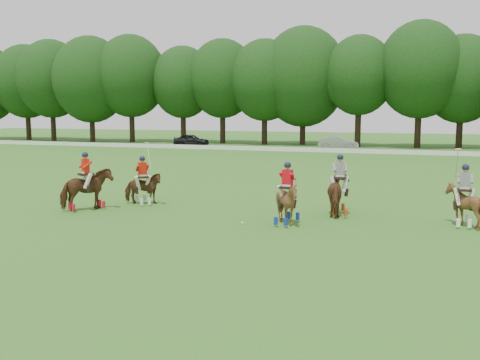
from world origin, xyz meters
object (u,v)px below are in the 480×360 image
(car_mid, at_px, (338,143))
(polo_stripe_b, at_px, (464,204))
(car_left, at_px, (191,140))
(polo_ball, at_px, (242,223))
(polo_red_b, at_px, (143,188))
(polo_red_a, at_px, (86,189))
(polo_stripe_a, at_px, (339,193))
(polo_red_c, at_px, (287,202))

(car_mid, height_order, polo_stripe_b, polo_stripe_b)
(car_left, relative_size, polo_stripe_b, 1.51)
(car_mid, relative_size, polo_ball, 47.94)
(car_left, height_order, car_mid, car_left)
(polo_red_b, height_order, polo_stripe_b, polo_stripe_b)
(polo_red_b, xyz_separation_m, polo_stripe_b, (13.19, -0.03, 0.05))
(car_left, xyz_separation_m, car_mid, (17.55, 0.00, -0.01))
(polo_red_a, xyz_separation_m, polo_red_b, (1.49, 2.06, -0.15))
(polo_red_b, bearing_deg, car_left, 111.96)
(polo_red_b, xyz_separation_m, polo_ball, (5.57, -2.44, -0.71))
(car_left, relative_size, polo_red_a, 1.72)
(car_left, distance_m, polo_red_b, 40.54)
(polo_stripe_a, relative_size, polo_stripe_b, 0.87)
(polo_red_b, relative_size, polo_red_c, 1.17)
(polo_red_b, xyz_separation_m, polo_red_c, (7.12, -1.91, 0.07))
(car_left, distance_m, polo_ball, 45.09)
(polo_ball, bearing_deg, polo_red_b, 156.37)
(car_left, bearing_deg, polo_red_a, -168.91)
(car_mid, xyz_separation_m, polo_red_c, (4.73, -39.51, 0.12))
(polo_red_c, xyz_separation_m, polo_stripe_a, (1.50, 2.43, 0.07))
(car_mid, distance_m, polo_ball, 40.17)
(car_mid, relative_size, polo_red_c, 1.87)
(car_mid, bearing_deg, polo_ball, 175.58)
(car_left, xyz_separation_m, polo_red_a, (13.67, -39.66, 0.19))
(polo_stripe_a, bearing_deg, polo_red_c, -121.71)
(car_left, height_order, polo_red_b, polo_red_b)
(polo_stripe_a, distance_m, polo_ball, 4.33)
(polo_red_b, bearing_deg, polo_ball, -23.63)
(polo_stripe_b, bearing_deg, car_mid, 106.02)
(polo_red_a, xyz_separation_m, polo_ball, (7.06, -0.38, -0.86))
(car_mid, height_order, polo_ball, car_mid)
(polo_red_b, bearing_deg, car_mid, 86.37)
(car_mid, xyz_separation_m, polo_ball, (3.18, -40.04, -0.67))
(polo_red_a, height_order, polo_ball, polo_red_a)
(polo_red_c, distance_m, polo_stripe_a, 2.86)
(polo_red_a, height_order, polo_stripe_b, polo_stripe_b)
(car_mid, relative_size, polo_stripe_b, 1.54)
(car_mid, xyz_separation_m, polo_red_a, (-3.88, -39.66, 0.19))
(polo_stripe_a, xyz_separation_m, polo_stripe_b, (4.56, -0.54, -0.09))
(polo_red_c, bearing_deg, polo_stripe_a, 58.29)
(car_mid, xyz_separation_m, polo_red_b, (-2.39, -37.60, 0.05))
(car_mid, xyz_separation_m, polo_stripe_b, (10.80, -37.63, 0.09))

